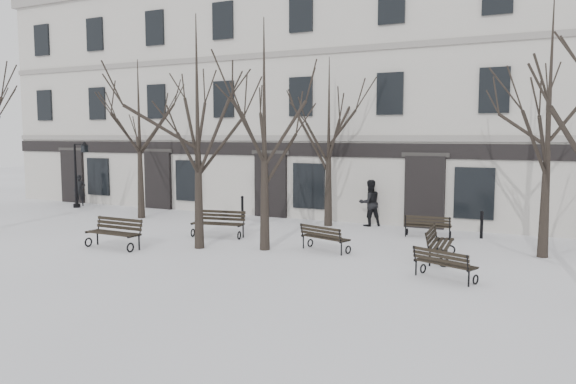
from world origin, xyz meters
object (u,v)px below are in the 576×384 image
Objects in this scene: bench_2 at (444,263)px; bench_5 at (438,243)px; tree_2 at (264,107)px; bench_4 at (428,225)px; bench_0 at (115,232)px; bench_3 at (219,223)px; tree_1 at (197,104)px; bench_1 at (324,237)px; lamp_post at (79,170)px.

bench_2 is 2.42m from bench_5.
tree_2 reaches higher than bench_4.
bench_0 is 3.79m from bench_3.
bench_3 is (-8.65, 2.59, 0.08)m from bench_2.
tree_1 is 2.20m from tree_2.
bench_5 is (7.45, 1.75, -4.21)m from tree_1.
bench_0 is at bearing -153.25° from tree_1.
bench_0 is at bearing 31.71° from bench_4.
bench_0 reaches higher than bench_5.
bench_3 is at bearing 20.66° from bench_4.
tree_1 is 5.04m from bench_0.
bench_1 is 1.05× the size of bench_4.
bench_0 reaches higher than bench_4.
bench_0 is 1.12× the size of bench_1.
bench_4 is (-1.74, 5.90, 0.00)m from bench_2.
bench_4 is 3.73m from bench_5.
tree_2 is at bearing 19.48° from tree_1.
bench_0 is 1.02× the size of bench_5.
bench_4 is 0.50× the size of lamp_post.
bench_3 is 7.66m from bench_4.
bench_1 is 16.17m from lamp_post.
bench_5 reaches higher than bench_4.
bench_0 is 10.40m from bench_5.
bench_0 is 0.99× the size of bench_3.
bench_4 reaches higher than bench_2.
tree_2 is 4.37× the size of bench_4.
bench_5 reaches higher than bench_1.
bench_0 is at bearing -37.69° from lamp_post.
bench_0 is 6.92m from bench_1.
lamp_post is at bearing -6.35° from bench_4.
bench_1 is at bearing -3.73° from bench_2.
bench_0 is 11.01m from bench_4.
tree_1 reaches higher than lamp_post.
bench_2 is 1.01× the size of bench_4.
bench_5 is at bearing -53.81° from bench_2.
lamp_post is at bearing 1.99° from bench_1.
bench_1 is 1.04× the size of bench_2.
tree_1 is 5.95m from bench_1.
bench_5 is 0.58× the size of lamp_post.
bench_2 is 0.50× the size of lamp_post.
tree_2 is 7.52m from bench_4.
bench_2 is at bearing -169.77° from bench_5.
bench_5 is (1.12, -3.56, 0.07)m from bench_4.
bench_3 is at bearing 4.64° from bench_2.
tree_1 is 9.31m from bench_4.
tree_2 reaches higher than bench_1.
bench_1 is 4.60m from bench_2.
lamp_post is at bearing 151.28° from bench_3.
lamp_post is (-13.65, 5.02, -2.66)m from tree_2.
bench_0 is at bearing 40.10° from bench_1.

